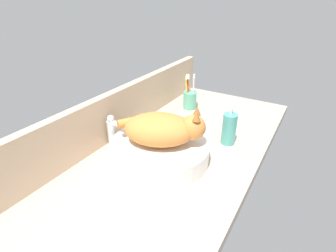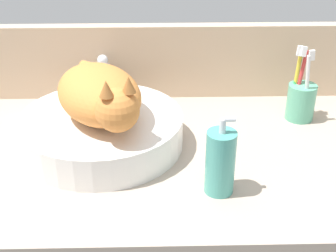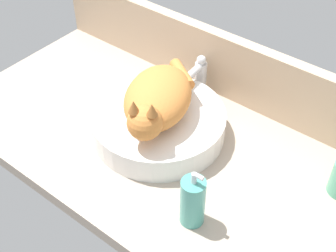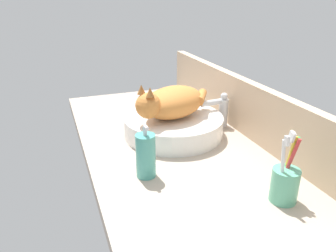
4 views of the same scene
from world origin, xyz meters
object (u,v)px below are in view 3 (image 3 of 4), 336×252
at_px(soap_dispenser, 193,201).
at_px(cat, 157,100).
at_px(faucet, 199,76).
at_px(sink_basin, 159,123).

bearing_deg(soap_dispenser, cat, 144.92).
xyz_separation_m(cat, soap_dispenser, (0.24, -0.17, -0.06)).
relative_size(cat, faucet, 2.27).
bearing_deg(cat, soap_dispenser, -35.08).
height_order(sink_basin, faucet, faucet).
distance_m(sink_basin, faucet, 0.21).
xyz_separation_m(cat, faucet, (-0.02, 0.22, -0.06)).
height_order(sink_basin, cat, cat).
bearing_deg(cat, faucet, 95.07).
bearing_deg(faucet, sink_basin, -86.37).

